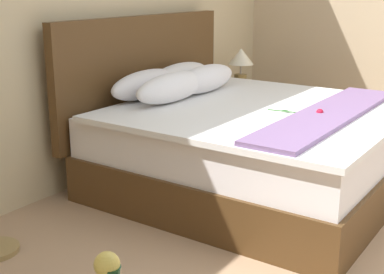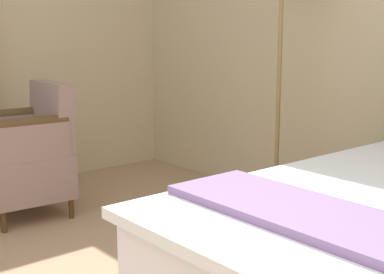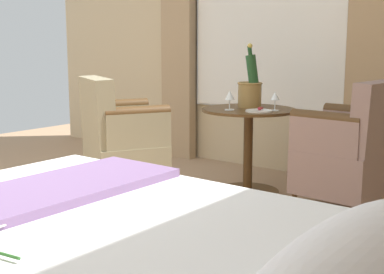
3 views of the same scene
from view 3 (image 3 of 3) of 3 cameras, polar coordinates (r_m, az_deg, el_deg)
wall_window_side at (r=4.94m, az=8.51°, el=13.48°), size 0.27×5.59×2.94m
side_table_round at (r=4.07m, az=6.00°, el=-0.93°), size 0.71×0.71×0.66m
champagne_bucket at (r=4.10m, az=6.24°, el=5.09°), size 0.19×0.19×0.48m
wine_glass_near_bucket at (r=3.91m, az=4.04°, el=4.34°), size 0.08×0.08×0.14m
wine_glass_near_edge at (r=3.91m, az=8.85°, el=4.24°), size 0.07×0.07×0.14m
snack_plate at (r=3.85m, az=7.16°, el=2.80°), size 0.19×0.19×0.04m
armchair_by_window at (r=3.75m, az=16.41°, el=-1.56°), size 0.59×0.58×0.91m
armchair_facing_bed at (r=3.77m, az=-7.66°, el=-0.97°), size 0.70×0.73×0.92m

